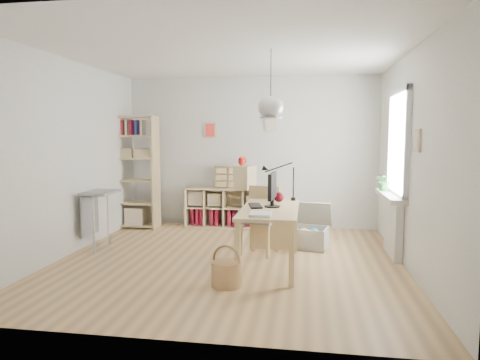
# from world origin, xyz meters

# --- Properties ---
(ground) EXTENTS (4.50, 4.50, 0.00)m
(ground) POSITION_xyz_m (0.00, 0.00, 0.00)
(ground) COLOR tan
(ground) RESTS_ON ground
(room_shell) EXTENTS (4.50, 4.50, 4.50)m
(room_shell) POSITION_xyz_m (0.55, -0.15, 2.00)
(room_shell) COLOR silver
(room_shell) RESTS_ON ground
(window_unit) EXTENTS (0.07, 1.16, 1.46)m
(window_unit) POSITION_xyz_m (2.23, 0.60, 1.55)
(window_unit) COLOR white
(window_unit) RESTS_ON ground
(radiator) EXTENTS (0.10, 0.80, 0.80)m
(radiator) POSITION_xyz_m (2.19, 0.60, 0.40)
(radiator) COLOR silver
(radiator) RESTS_ON ground
(windowsill) EXTENTS (0.22, 1.20, 0.06)m
(windowsill) POSITION_xyz_m (2.14, 0.60, 0.83)
(windowsill) COLOR silver
(windowsill) RESTS_ON radiator
(desk) EXTENTS (0.70, 1.50, 0.75)m
(desk) POSITION_xyz_m (0.55, -0.15, 0.66)
(desk) COLOR #D9BE7D
(desk) RESTS_ON ground
(cube_shelf) EXTENTS (1.40, 0.38, 0.72)m
(cube_shelf) POSITION_xyz_m (-0.47, 2.08, 0.30)
(cube_shelf) COLOR beige
(cube_shelf) RESTS_ON ground
(tall_bookshelf) EXTENTS (0.80, 0.38, 2.00)m
(tall_bookshelf) POSITION_xyz_m (-2.04, 1.80, 1.09)
(tall_bookshelf) COLOR #D9BE7D
(tall_bookshelf) RESTS_ON ground
(side_table) EXTENTS (0.40, 0.55, 0.85)m
(side_table) POSITION_xyz_m (-2.04, 0.35, 0.67)
(side_table) COLOR gray
(side_table) RESTS_ON ground
(chair) EXTENTS (0.55, 0.55, 0.93)m
(chair) POSITION_xyz_m (0.37, 0.49, 0.53)
(chair) COLOR gray
(chair) RESTS_ON ground
(wicker_basket) EXTENTS (0.33, 0.33, 0.46)m
(wicker_basket) POSITION_xyz_m (0.14, -0.94, 0.15)
(wicker_basket) COLOR #AF774F
(wicker_basket) RESTS_ON ground
(storage_chest) EXTENTS (0.75, 0.80, 0.64)m
(storage_chest) POSITION_xyz_m (1.03, 0.88, 0.21)
(storage_chest) COLOR beige
(storage_chest) RESTS_ON ground
(monitor) EXTENTS (0.20, 0.50, 0.44)m
(monitor) POSITION_xyz_m (0.57, -0.07, 1.00)
(monitor) COLOR black
(monitor) RESTS_ON desk
(keyboard) EXTENTS (0.23, 0.41, 0.02)m
(keyboard) POSITION_xyz_m (0.36, -0.06, 0.76)
(keyboard) COLOR black
(keyboard) RESTS_ON desk
(task_lamp) EXTENTS (0.47, 0.17, 0.50)m
(task_lamp) POSITION_xyz_m (0.59, 0.46, 1.09)
(task_lamp) COLOR black
(task_lamp) RESTS_ON desk
(yarn_ball) EXTENTS (0.14, 0.14, 0.14)m
(yarn_ball) POSITION_xyz_m (0.63, 0.35, 0.82)
(yarn_ball) COLOR #510A0F
(yarn_ball) RESTS_ON desk
(paper_tray) EXTENTS (0.25, 0.31, 0.03)m
(paper_tray) POSITION_xyz_m (0.48, -0.66, 0.76)
(paper_tray) COLOR silver
(paper_tray) RESTS_ON desk
(drawer_chest) EXTENTS (0.77, 0.57, 0.40)m
(drawer_chest) POSITION_xyz_m (-0.26, 2.04, 0.92)
(drawer_chest) COLOR beige
(drawer_chest) RESTS_ON cube_shelf
(red_vase) EXTENTS (0.14, 0.14, 0.17)m
(red_vase) POSITION_xyz_m (-0.13, 2.04, 1.20)
(red_vase) COLOR #AB150E
(red_vase) RESTS_ON drawer_chest
(potted_plant) EXTENTS (0.27, 0.24, 0.29)m
(potted_plant) POSITION_xyz_m (2.12, 0.95, 1.00)
(potted_plant) COLOR #235F25
(potted_plant) RESTS_ON windowsill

